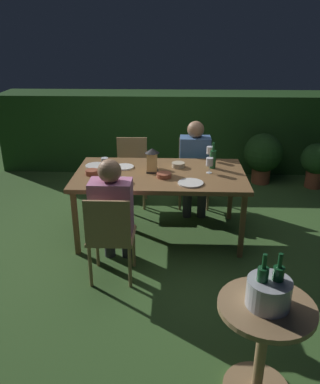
# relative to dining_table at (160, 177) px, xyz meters

# --- Properties ---
(ground_plane) EXTENTS (16.00, 16.00, 0.00)m
(ground_plane) POSITION_rel_dining_table_xyz_m (0.00, 0.00, -0.70)
(ground_plane) COLOR #385B28
(dining_table) EXTENTS (1.83, 1.04, 0.75)m
(dining_table) POSITION_rel_dining_table_xyz_m (0.00, 0.00, 0.00)
(dining_table) COLOR brown
(dining_table) RESTS_ON ground
(chair_side_right_b) EXTENTS (0.42, 0.40, 0.87)m
(chair_side_right_b) POSITION_rel_dining_table_xyz_m (0.41, 0.91, -0.22)
(chair_side_right_b) COLOR #9E7A51
(chair_side_right_b) RESTS_ON ground
(person_in_blue) EXTENTS (0.38, 0.47, 1.15)m
(person_in_blue) POSITION_rel_dining_table_xyz_m (0.41, 0.72, -0.06)
(person_in_blue) COLOR #426699
(person_in_blue) RESTS_ON ground
(chair_side_left_a) EXTENTS (0.42, 0.40, 0.87)m
(chair_side_left_a) POSITION_rel_dining_table_xyz_m (-0.41, -0.91, -0.22)
(chair_side_left_a) COLOR #9E7A51
(chair_side_left_a) RESTS_ON ground
(person_in_pink) EXTENTS (0.38, 0.47, 1.15)m
(person_in_pink) POSITION_rel_dining_table_xyz_m (-0.41, -0.72, -0.06)
(person_in_pink) COLOR #C675A3
(person_in_pink) RESTS_ON ground
(chair_side_right_a) EXTENTS (0.42, 0.40, 0.87)m
(chair_side_right_a) POSITION_rel_dining_table_xyz_m (-0.41, 0.91, -0.22)
(chair_side_right_a) COLOR #9E7A51
(chair_side_right_a) RESTS_ON ground
(lantern_centerpiece) EXTENTS (0.15, 0.15, 0.27)m
(lantern_centerpiece) POSITION_rel_dining_table_xyz_m (-0.09, 0.03, 0.20)
(lantern_centerpiece) COLOR black
(lantern_centerpiece) RESTS_ON dining_table
(green_bottle_on_table) EXTENTS (0.07, 0.07, 0.29)m
(green_bottle_on_table) POSITION_rel_dining_table_xyz_m (0.58, 0.18, 0.16)
(green_bottle_on_table) COLOR #1E5B2D
(green_bottle_on_table) RESTS_ON dining_table
(wine_glass_a) EXTENTS (0.08, 0.08, 0.17)m
(wine_glass_a) POSITION_rel_dining_table_xyz_m (-0.59, -0.02, 0.17)
(wine_glass_a) COLOR silver
(wine_glass_a) RESTS_ON dining_table
(wine_glass_b) EXTENTS (0.08, 0.08, 0.17)m
(wine_glass_b) POSITION_rel_dining_table_xyz_m (-0.11, 0.20, 0.17)
(wine_glass_b) COLOR silver
(wine_glass_b) RESTS_ON dining_table
(wine_glass_c) EXTENTS (0.08, 0.08, 0.17)m
(wine_glass_c) POSITION_rel_dining_table_xyz_m (0.53, 0.02, 0.17)
(wine_glass_c) COLOR silver
(wine_glass_c) RESTS_ON dining_table
(wine_glass_d) EXTENTS (0.08, 0.08, 0.17)m
(wine_glass_d) POSITION_rel_dining_table_xyz_m (0.57, 0.45, 0.17)
(wine_glass_d) COLOR silver
(wine_glass_d) RESTS_ON dining_table
(plate_a) EXTENTS (0.23, 0.23, 0.01)m
(plate_a) POSITION_rel_dining_table_xyz_m (-0.74, 0.19, 0.06)
(plate_a) COLOR silver
(plate_a) RESTS_ON dining_table
(plate_b) EXTENTS (0.22, 0.22, 0.01)m
(plate_b) POSITION_rel_dining_table_xyz_m (-0.41, 0.16, 0.06)
(plate_b) COLOR white
(plate_b) RESTS_ON dining_table
(plate_c) EXTENTS (0.26, 0.26, 0.01)m
(plate_c) POSITION_rel_dining_table_xyz_m (0.32, -0.31, 0.06)
(plate_c) COLOR silver
(plate_c) RESTS_ON dining_table
(bowl_olives) EXTENTS (0.14, 0.14, 0.05)m
(bowl_olives) POSITION_rel_dining_table_xyz_m (-0.72, -0.09, 0.08)
(bowl_olives) COLOR #9E5138
(bowl_olives) RESTS_ON dining_table
(bowl_bread) EXTENTS (0.14, 0.14, 0.04)m
(bowl_bread) POSITION_rel_dining_table_xyz_m (-0.36, -0.31, 0.07)
(bowl_bread) COLOR silver
(bowl_bread) RESTS_ON dining_table
(bowl_salad) EXTENTS (0.16, 0.16, 0.05)m
(bowl_salad) POSITION_rel_dining_table_xyz_m (0.05, -0.14, 0.08)
(bowl_salad) COLOR #9E5138
(bowl_salad) RESTS_ON dining_table
(bowl_dip) EXTENTS (0.15, 0.15, 0.05)m
(bowl_dip) POSITION_rel_dining_table_xyz_m (0.20, 0.20, 0.08)
(bowl_dip) COLOR #BCAD8E
(bowl_dip) RESTS_ON dining_table
(side_table) EXTENTS (0.58, 0.58, 0.69)m
(side_table) POSITION_rel_dining_table_xyz_m (0.71, -2.09, -0.24)
(side_table) COLOR #9E7A51
(side_table) RESTS_ON ground
(ice_bucket) EXTENTS (0.26, 0.26, 0.34)m
(ice_bucket) POSITION_rel_dining_table_xyz_m (0.71, -2.09, 0.09)
(ice_bucket) COLOR #B2B7BF
(ice_bucket) RESTS_ON side_table
(hedge_backdrop) EXTENTS (5.35, 0.77, 1.24)m
(hedge_backdrop) POSITION_rel_dining_table_xyz_m (0.00, 2.45, -0.08)
(hedge_backdrop) COLOR #1E4219
(hedge_backdrop) RESTS_ON ground
(potted_plant_by_hedge) EXTENTS (0.58, 0.58, 0.76)m
(potted_plant_by_hedge) POSITION_rel_dining_table_xyz_m (1.48, 1.72, -0.26)
(potted_plant_by_hedge) COLOR brown
(potted_plant_by_hedge) RESTS_ON ground
(potted_plant_corner) EXTENTS (0.46, 0.46, 0.67)m
(potted_plant_corner) POSITION_rel_dining_table_xyz_m (2.24, 1.55, -0.31)
(potted_plant_corner) COLOR brown
(potted_plant_corner) RESTS_ON ground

